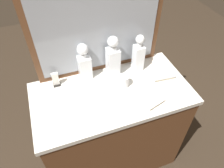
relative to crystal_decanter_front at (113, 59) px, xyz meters
name	(u,v)px	position (x,y,z in m)	size (l,w,h in m)	color
ground_plane	(112,154)	(-0.07, -0.19, -1.06)	(6.00, 6.00, 0.00)	#2D2319
dresser	(112,129)	(-0.07, -0.19, -0.59)	(1.11, 0.58, 0.93)	brown
dresser_mirror	(98,27)	(-0.07, 0.08, 0.23)	(0.93, 0.03, 0.72)	brown
crystal_decanter_front	(113,59)	(0.00, 0.00, 0.00)	(0.09, 0.09, 0.32)	white
crystal_decanter_center	(138,56)	(0.20, -0.02, -0.01)	(0.07, 0.07, 0.30)	white
crystal_decanter_rear	(84,64)	(-0.20, 0.04, -0.02)	(0.09, 0.09, 0.29)	white
crystal_tumbler_left	(124,81)	(0.03, -0.15, -0.09)	(0.07, 0.07, 0.09)	white
silver_brush_left	(154,102)	(0.15, -0.38, -0.12)	(0.15, 0.10, 0.02)	#B7A88C
silver_brush_far_right	(164,77)	(0.34, -0.19, -0.12)	(0.17, 0.07, 0.02)	#B7A88C
napkin_holder	(56,80)	(-0.42, 0.02, -0.08)	(0.05, 0.05, 0.11)	black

